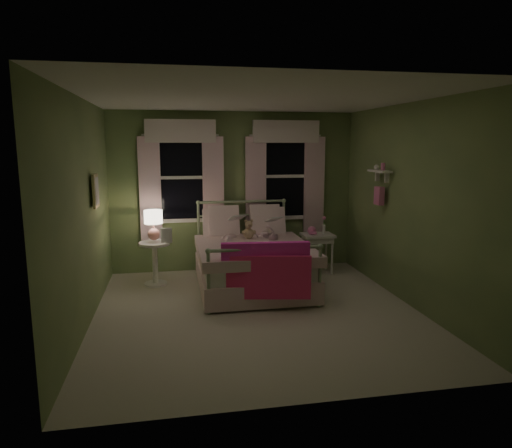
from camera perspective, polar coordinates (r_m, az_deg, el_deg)
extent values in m
plane|color=beige|center=(5.83, 0.19, -10.92)|extent=(4.20, 4.20, 0.00)
plane|color=white|center=(5.47, 0.21, 15.45)|extent=(4.20, 4.20, 0.00)
plane|color=#839C5D|center=(7.56, -2.76, 4.03)|extent=(4.00, 0.00, 4.00)
plane|color=#839C5D|center=(3.49, 6.60, -2.91)|extent=(4.00, 0.00, 4.00)
plane|color=#839C5D|center=(5.50, -20.76, 1.20)|extent=(0.00, 4.20, 4.20)
plane|color=#839C5D|center=(6.19, 18.73, 2.22)|extent=(0.00, 4.20, 4.20)
cube|color=white|center=(6.66, -0.50, -4.46)|extent=(1.44, 1.94, 0.26)
cube|color=white|center=(6.72, -0.50, -6.44)|extent=(1.54, 2.02, 0.30)
cube|color=white|center=(6.47, -0.27, -3.24)|extent=(1.58, 1.75, 0.14)
cylinder|color=#9EB793|center=(6.61, -6.43, -5.71)|extent=(0.04, 1.90, 0.04)
cylinder|color=#9EB793|center=(6.84, 5.23, -5.15)|extent=(0.04, 1.90, 0.04)
cylinder|color=#9EB793|center=(7.49, -7.16, -1.71)|extent=(0.04, 0.04, 1.15)
cylinder|color=#9EB793|center=(7.69, 3.46, -1.33)|extent=(0.04, 0.04, 1.15)
sphere|color=#9EB793|center=(7.39, -7.25, 2.66)|extent=(0.07, 0.07, 0.07)
sphere|color=#9EB793|center=(7.60, 3.50, 2.92)|extent=(0.07, 0.07, 0.07)
cylinder|color=#9EB793|center=(7.47, -1.80, 2.81)|extent=(1.42, 0.04, 0.04)
cylinder|color=#9EB793|center=(7.50, -1.79, 1.14)|extent=(1.38, 0.03, 0.03)
cylinder|color=#9EB793|center=(5.65, -5.94, -7.35)|extent=(0.04, 0.04, 0.80)
cylinder|color=#9EB793|center=(5.93, 7.97, -6.58)|extent=(0.04, 0.04, 0.80)
sphere|color=#9EB793|center=(5.55, -6.01, -3.40)|extent=(0.07, 0.07, 0.07)
sphere|color=#9EB793|center=(5.83, 8.06, -2.80)|extent=(0.07, 0.07, 0.07)
cylinder|color=#9EB793|center=(5.64, 1.20, -3.12)|extent=(1.42, 0.04, 0.04)
cube|color=white|center=(7.21, -4.45, -0.29)|extent=(0.55, 0.32, 0.57)
cube|color=white|center=(7.32, 1.47, -0.10)|extent=(0.55, 0.32, 0.57)
cube|color=white|center=(7.20, -4.06, 0.35)|extent=(0.48, 0.30, 0.51)
cube|color=white|center=(7.30, 1.09, 0.50)|extent=(0.48, 0.30, 0.51)
cube|color=#F32FB0|center=(5.66, 1.20, -3.90)|extent=(1.10, 0.20, 0.32)
cube|color=#FF3176|center=(5.67, 1.33, -6.72)|extent=(1.09, 0.24, 0.55)
imported|color=#F7D1DD|center=(6.95, -3.42, 0.34)|extent=(0.29, 0.22, 0.70)
imported|color=#F7D1DD|center=(7.04, 1.10, 0.55)|extent=(0.39, 0.33, 0.72)
imported|color=beige|center=(6.70, -3.16, 0.36)|extent=(0.22, 0.15, 0.26)
imported|color=beige|center=(6.80, 1.52, 0.15)|extent=(0.22, 0.16, 0.26)
sphere|color=tan|center=(6.87, -0.94, -1.18)|extent=(0.16, 0.16, 0.16)
sphere|color=tan|center=(6.83, -0.91, -0.06)|extent=(0.12, 0.12, 0.12)
sphere|color=tan|center=(6.81, -1.29, 0.38)|extent=(0.04, 0.04, 0.04)
sphere|color=tan|center=(6.83, -0.54, 0.41)|extent=(0.04, 0.04, 0.04)
sphere|color=tan|center=(6.83, -1.56, -1.09)|extent=(0.06, 0.06, 0.06)
sphere|color=tan|center=(6.86, -0.24, -1.04)|extent=(0.06, 0.06, 0.06)
sphere|color=#8C6B51|center=(6.78, -0.84, -0.18)|extent=(0.04, 0.04, 0.04)
cylinder|color=white|center=(6.90, -12.60, -2.40)|extent=(0.46, 0.46, 0.04)
cylinder|color=white|center=(6.97, -12.51, -4.89)|extent=(0.08, 0.08, 0.60)
cylinder|color=white|center=(7.05, -12.41, -7.28)|extent=(0.34, 0.34, 0.03)
sphere|color=#FFA096|center=(6.87, -12.65, -1.26)|extent=(0.18, 0.18, 0.18)
cylinder|color=pink|center=(6.85, -12.68, -0.27)|extent=(0.03, 0.03, 0.11)
cylinder|color=#FFEAC6|center=(6.83, -12.73, 0.88)|extent=(0.27, 0.27, 0.20)
imported|color=beige|center=(6.81, -11.79, -2.28)|extent=(0.19, 0.24, 0.02)
cube|color=white|center=(7.41, 7.72, -1.41)|extent=(0.50, 0.40, 0.04)
cube|color=white|center=(7.42, 7.70, -1.94)|extent=(0.44, 0.34, 0.08)
cylinder|color=white|center=(7.28, 6.53, -4.17)|extent=(0.04, 0.04, 0.60)
cylinder|color=white|center=(7.40, 9.49, -4.00)|extent=(0.04, 0.04, 0.60)
cylinder|color=white|center=(7.56, 5.86, -3.63)|extent=(0.04, 0.04, 0.60)
cylinder|color=white|center=(7.68, 8.73, -3.48)|extent=(0.04, 0.04, 0.60)
sphere|color=pink|center=(7.36, 6.99, -0.83)|extent=(0.14, 0.14, 0.14)
cube|color=pink|center=(7.28, 7.20, -1.11)|extent=(0.11, 0.07, 0.04)
cylinder|color=white|center=(7.48, 8.49, -0.62)|extent=(0.05, 0.05, 0.14)
cylinder|color=#4C7F3F|center=(7.46, 8.51, 0.21)|extent=(0.01, 0.01, 0.12)
sphere|color=pink|center=(7.45, 8.52, 0.74)|extent=(0.06, 0.06, 0.06)
cube|color=black|center=(7.46, -9.27, 5.76)|extent=(0.76, 0.02, 1.35)
cube|color=white|center=(7.42, -9.42, 11.15)|extent=(0.84, 0.05, 0.06)
cube|color=white|center=(7.52, -9.12, 0.42)|extent=(0.84, 0.05, 0.06)
cube|color=white|center=(7.44, -12.37, 5.65)|extent=(0.06, 0.05, 1.40)
cube|color=white|center=(7.46, -6.18, 5.83)|extent=(0.06, 0.05, 1.40)
cube|color=white|center=(7.44, -9.27, 5.75)|extent=(0.76, 0.04, 0.05)
cube|color=white|center=(7.41, -13.09, 4.06)|extent=(0.34, 0.06, 1.70)
cube|color=white|center=(7.44, -5.36, 4.29)|extent=(0.34, 0.06, 1.70)
cube|color=white|center=(7.36, -9.42, 11.40)|extent=(1.10, 0.08, 0.36)
cylinder|color=white|center=(7.39, -9.41, 10.92)|extent=(1.20, 0.03, 0.03)
cube|color=black|center=(7.68, 3.57, 5.99)|extent=(0.76, 0.02, 1.35)
cube|color=white|center=(7.65, 3.67, 11.22)|extent=(0.84, 0.05, 0.06)
cube|color=white|center=(7.74, 3.55, 0.80)|extent=(0.84, 0.05, 0.06)
cube|color=white|center=(7.58, 0.66, 5.95)|extent=(0.06, 0.05, 1.40)
cube|color=white|center=(7.77, 6.49, 5.99)|extent=(0.06, 0.05, 1.40)
cube|color=white|center=(7.66, 3.61, 5.98)|extent=(0.76, 0.04, 0.05)
cube|color=silver|center=(7.53, -0.03, 4.40)|extent=(0.34, 0.06, 1.70)
cube|color=white|center=(7.77, 7.26, 4.50)|extent=(0.34, 0.06, 1.70)
cube|color=white|center=(7.59, 3.79, 11.45)|extent=(1.10, 0.08, 0.36)
cylinder|color=white|center=(7.62, 3.71, 11.00)|extent=(1.20, 0.03, 0.03)
cube|color=white|center=(6.72, 15.19, 6.39)|extent=(0.15, 0.50, 0.03)
cube|color=white|center=(6.61, 16.04, 5.60)|extent=(0.06, 0.03, 0.14)
cube|color=white|center=(6.88, 14.93, 5.81)|extent=(0.06, 0.03, 0.14)
cylinder|color=pink|center=(6.63, 15.60, 6.94)|extent=(0.06, 0.06, 0.10)
sphere|color=white|center=(6.81, 14.85, 6.87)|extent=(0.08, 0.08, 0.08)
cube|color=pink|center=(6.75, 15.14, 3.43)|extent=(0.08, 0.18, 0.26)
cube|color=beige|center=(6.05, -19.42, 3.93)|extent=(0.03, 0.32, 0.42)
cube|color=silver|center=(6.05, -19.28, 3.93)|extent=(0.01, 0.25, 0.34)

